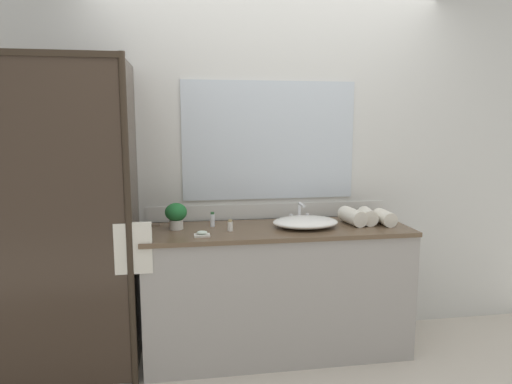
# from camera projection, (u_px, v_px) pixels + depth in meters

# --- Properties ---
(ground_plane) EXTENTS (8.00, 8.00, 0.00)m
(ground_plane) POSITION_uv_depth(u_px,v_px,m) (277.00, 351.00, 3.23)
(ground_plane) COLOR beige
(wall_back_with_mirror) EXTENTS (4.40, 0.06, 2.60)m
(wall_back_with_mirror) POSITION_uv_depth(u_px,v_px,m) (269.00, 164.00, 3.37)
(wall_back_with_mirror) COLOR silver
(wall_back_with_mirror) RESTS_ON ground_plane
(vanity_cabinet) EXTENTS (1.80, 0.58, 0.90)m
(vanity_cabinet) POSITION_uv_depth(u_px,v_px,m) (277.00, 290.00, 3.18)
(vanity_cabinet) COLOR #9E9993
(vanity_cabinet) RESTS_ON ground_plane
(shower_enclosure) EXTENTS (1.20, 0.59, 2.00)m
(shower_enclosure) POSITION_uv_depth(u_px,v_px,m) (74.00, 223.00, 2.70)
(shower_enclosure) COLOR #2D2319
(shower_enclosure) RESTS_ON ground_plane
(sink_basin) EXTENTS (0.45, 0.34, 0.07)m
(sink_basin) POSITION_uv_depth(u_px,v_px,m) (305.00, 222.00, 3.11)
(sink_basin) COLOR white
(sink_basin) RESTS_ON vanity_cabinet
(faucet) EXTENTS (0.17, 0.15, 0.15)m
(faucet) POSITION_uv_depth(u_px,v_px,m) (300.00, 215.00, 3.27)
(faucet) COLOR silver
(faucet) RESTS_ON vanity_cabinet
(potted_plant) EXTENTS (0.15, 0.15, 0.18)m
(potted_plant) POSITION_uv_depth(u_px,v_px,m) (176.00, 214.00, 3.05)
(potted_plant) COLOR beige
(potted_plant) RESTS_ON vanity_cabinet
(soap_dish) EXTENTS (0.10, 0.07, 0.04)m
(soap_dish) POSITION_uv_depth(u_px,v_px,m) (202.00, 234.00, 2.86)
(soap_dish) COLOR silver
(soap_dish) RESTS_ON vanity_cabinet
(amenity_bottle_shampoo) EXTENTS (0.03, 0.03, 0.07)m
(amenity_bottle_shampoo) POSITION_uv_depth(u_px,v_px,m) (230.00, 226.00, 3.01)
(amenity_bottle_shampoo) COLOR white
(amenity_bottle_shampoo) RESTS_ON vanity_cabinet
(amenity_bottle_body_wash) EXTENTS (0.03, 0.03, 0.10)m
(amenity_bottle_body_wash) POSITION_uv_depth(u_px,v_px,m) (212.00, 220.00, 3.13)
(amenity_bottle_body_wash) COLOR silver
(amenity_bottle_body_wash) RESTS_ON vanity_cabinet
(rolled_towel_near_edge) EXTENTS (0.10, 0.20, 0.10)m
(rolled_towel_near_edge) POSITION_uv_depth(u_px,v_px,m) (385.00, 218.00, 3.19)
(rolled_towel_near_edge) COLOR silver
(rolled_towel_near_edge) RESTS_ON vanity_cabinet
(rolled_towel_middle) EXTENTS (0.14, 0.21, 0.11)m
(rolled_towel_middle) POSITION_uv_depth(u_px,v_px,m) (367.00, 216.00, 3.21)
(rolled_towel_middle) COLOR silver
(rolled_towel_middle) RESTS_ON vanity_cabinet
(rolled_towel_far_edge) EXTENTS (0.14, 0.25, 0.11)m
(rolled_towel_far_edge) POSITION_uv_depth(u_px,v_px,m) (352.00, 216.00, 3.20)
(rolled_towel_far_edge) COLOR silver
(rolled_towel_far_edge) RESTS_ON vanity_cabinet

